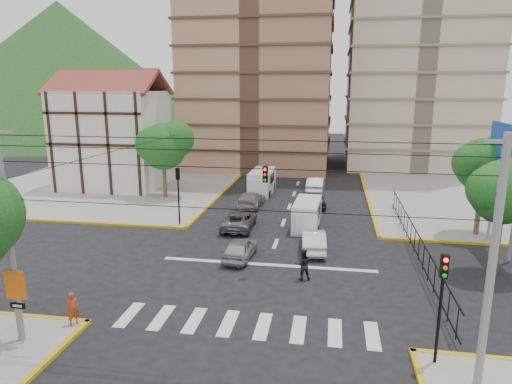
% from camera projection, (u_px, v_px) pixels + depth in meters
% --- Properties ---
extents(ground, '(160.00, 160.00, 0.00)m').
position_uv_depth(ground, '(265.00, 272.00, 26.41)').
color(ground, black).
rests_on(ground, ground).
extents(sidewalk_nw, '(26.00, 26.00, 0.15)m').
position_uv_depth(sidewalk_nw, '(108.00, 186.00, 48.81)').
color(sidewalk_nw, gray).
rests_on(sidewalk_nw, ground).
extents(sidewalk_ne, '(26.00, 26.00, 0.15)m').
position_uv_depth(sidewalk_ne, '(509.00, 201.00, 42.38)').
color(sidewalk_ne, gray).
rests_on(sidewalk_ne, ground).
extents(crosswalk_stripes, '(12.00, 2.40, 0.01)m').
position_uv_depth(crosswalk_stripes, '(245.00, 325.00, 20.64)').
color(crosswalk_stripes, silver).
rests_on(crosswalk_stripes, ground).
extents(stop_line, '(13.00, 0.40, 0.01)m').
position_uv_depth(stop_line, '(268.00, 265.00, 27.56)').
color(stop_line, silver).
rests_on(stop_line, ground).
extents(tudor_building, '(10.80, 8.05, 12.23)m').
position_uv_depth(tudor_building, '(113.00, 138.00, 47.47)').
color(tudor_building, silver).
rests_on(tudor_building, ground).
extents(distant_hill, '(70.00, 70.00, 28.00)m').
position_uv_depth(distant_hill, '(63.00, 69.00, 99.27)').
color(distant_hill, '#1B4717').
rests_on(distant_hill, ground).
extents(park_fence, '(0.10, 22.50, 1.66)m').
position_uv_depth(park_fence, '(414.00, 254.00, 29.28)').
color(park_fence, black).
rests_on(park_fence, ground).
extents(billboard, '(0.36, 6.20, 8.10)m').
position_uv_depth(billboard, '(508.00, 160.00, 28.47)').
color(billboard, slate).
rests_on(billboard, ground).
extents(tree_park_a, '(4.41, 3.60, 6.83)m').
position_uv_depth(tree_park_a, '(505.00, 189.00, 25.09)').
color(tree_park_a, '#473828').
rests_on(tree_park_a, ground).
extents(tree_park_c, '(4.65, 3.80, 7.25)m').
position_uv_depth(tree_park_c, '(485.00, 163.00, 31.58)').
color(tree_park_c, '#473828').
rests_on(tree_park_c, ground).
extents(tree_tudor, '(5.39, 4.40, 7.43)m').
position_uv_depth(tree_tudor, '(164.00, 144.00, 42.51)').
color(tree_tudor, '#473828').
rests_on(tree_tudor, ground).
extents(traffic_light_se, '(0.28, 0.22, 4.40)m').
position_uv_depth(traffic_light_se, '(442.00, 291.00, 16.95)').
color(traffic_light_se, black).
rests_on(traffic_light_se, ground).
extents(traffic_light_nw, '(0.28, 0.22, 4.40)m').
position_uv_depth(traffic_light_nw, '(178.00, 187.00, 34.44)').
color(traffic_light_nw, black).
rests_on(traffic_light_nw, ground).
extents(traffic_light_hanging, '(18.00, 9.12, 0.92)m').
position_uv_depth(traffic_light_hanging, '(260.00, 180.00, 23.10)').
color(traffic_light_hanging, black).
rests_on(traffic_light_hanging, ground).
extents(utility_pole_sw, '(1.40, 0.28, 9.00)m').
position_uv_depth(utility_pole_sw, '(9.00, 235.00, 18.12)').
color(utility_pole_sw, slate).
rests_on(utility_pole_sw, ground).
extents(utility_pole_se, '(1.40, 0.28, 9.00)m').
position_uv_depth(utility_pole_se, '(492.00, 264.00, 15.23)').
color(utility_pole_se, slate).
rests_on(utility_pole_se, ground).
extents(district_sign, '(0.90, 0.12, 3.20)m').
position_uv_depth(district_sign, '(16.00, 292.00, 18.39)').
color(district_sign, slate).
rests_on(district_sign, ground).
extents(van_right_lane, '(2.04, 4.72, 2.09)m').
position_uv_depth(van_right_lane, '(307.00, 216.00, 34.27)').
color(van_right_lane, silver).
rests_on(van_right_lane, ground).
extents(van_left_lane, '(2.18, 5.24, 2.34)m').
position_uv_depth(van_left_lane, '(261.00, 183.00, 45.25)').
color(van_left_lane, silver).
rests_on(van_left_lane, ground).
extents(car_silver_front_left, '(1.83, 4.01, 1.33)m').
position_uv_depth(car_silver_front_left, '(240.00, 248.00, 28.41)').
color(car_silver_front_left, '#A6A7AB').
rests_on(car_silver_front_left, ground).
extents(car_white_front_right, '(1.83, 4.38, 1.41)m').
position_uv_depth(car_white_front_right, '(313.00, 240.00, 29.76)').
color(car_white_front_right, white).
rests_on(car_white_front_right, ground).
extents(car_grey_mid_left, '(2.31, 4.83, 1.33)m').
position_uv_depth(car_grey_mid_left, '(239.00, 220.00, 34.40)').
color(car_grey_mid_left, slate).
rests_on(car_grey_mid_left, ground).
extents(car_silver_rear_left, '(2.07, 4.76, 1.37)m').
position_uv_depth(car_silver_rear_left, '(251.00, 200.00, 40.47)').
color(car_silver_rear_left, '#A3A2A7').
rests_on(car_silver_rear_left, ground).
extents(car_darkgrey_mid_right, '(1.99, 3.78, 1.22)m').
position_uv_depth(car_darkgrey_mid_right, '(317.00, 200.00, 40.42)').
color(car_darkgrey_mid_right, '#242326').
rests_on(car_darkgrey_mid_right, ground).
extents(car_white_rear_right, '(1.79, 4.73, 1.54)m').
position_uv_depth(car_white_rear_right, '(316.00, 184.00, 46.27)').
color(car_white_rear_right, white).
rests_on(car_white_rear_right, ground).
extents(pedestrian_sw_corner, '(0.64, 0.67, 1.53)m').
position_uv_depth(pedestrian_sw_corner, '(73.00, 309.00, 20.20)').
color(pedestrian_sw_corner, '#AE3B1A').
rests_on(pedestrian_sw_corner, sidewalk_sw).
extents(pedestrian_crosswalk, '(0.99, 0.85, 1.77)m').
position_uv_depth(pedestrian_crosswalk, '(303.00, 265.00, 25.25)').
color(pedestrian_crosswalk, black).
rests_on(pedestrian_crosswalk, ground).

